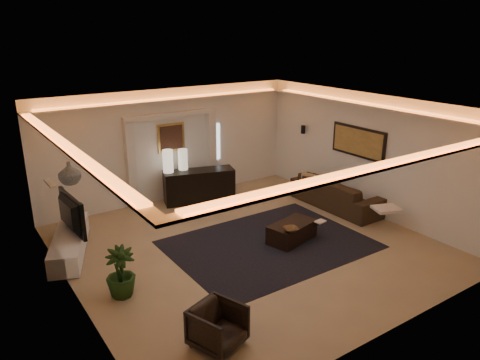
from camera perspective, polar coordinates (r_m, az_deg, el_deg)
floor at (r=9.67m, az=1.02°, el=-8.19°), size 7.00×7.00×0.00m
ceiling at (r=8.77m, az=1.13°, el=9.01°), size 7.00×7.00×0.00m
wall_back at (r=12.03m, az=-8.59°, el=4.35°), size 7.00×0.00×7.00m
wall_front at (r=6.78m, az=18.53°, el=-7.78°), size 7.00×0.00×7.00m
wall_left at (r=7.77m, az=-20.60°, el=-4.60°), size 0.00×7.00×7.00m
wall_right at (r=11.42m, az=15.61°, el=3.10°), size 0.00×7.00×7.00m
cove_soffit at (r=8.82m, az=1.12°, el=7.22°), size 7.00×7.00×0.04m
daylight_slit at (r=12.66m, az=-3.02°, el=4.76°), size 0.25×0.03×1.00m
area_rug at (r=9.74m, az=3.65°, el=-7.99°), size 4.00×3.00×0.01m
pilaster_left at (r=11.61m, az=-13.40°, el=1.73°), size 0.22×0.20×2.20m
pilaster_right at (r=12.56m, az=-3.59°, el=3.46°), size 0.22×0.20×2.20m
alcove_header at (r=11.78m, az=-8.56°, el=8.03°), size 2.52×0.20×0.12m
painting_frame at (r=11.96m, az=-8.57°, el=5.25°), size 0.74×0.04×0.74m
painting_canvas at (r=11.94m, az=-8.52°, el=5.23°), size 0.62×0.02×0.62m
art_panel_frame at (r=11.52m, az=14.50°, el=4.62°), size 0.04×1.64×0.74m
art_panel_gold at (r=11.51m, az=14.41°, el=4.60°), size 0.02×1.50×0.62m
wall_sconce at (r=12.77m, az=7.86°, el=6.25°), size 0.12×0.12×0.22m
wall_niche at (r=9.01m, az=-22.59°, el=-0.36°), size 0.10×0.55×0.04m
console at (r=11.97m, az=-5.09°, el=-0.84°), size 1.89×1.06×0.90m
lamp_left at (r=11.69m, az=-8.94°, el=2.08°), size 0.30×0.30×0.58m
lamp_right at (r=11.87m, az=-7.11°, el=2.41°), size 0.27×0.27×0.54m
media_ledge at (r=9.91m, az=-20.41°, el=-7.31°), size 1.31×2.26×0.42m
tv at (r=9.74m, az=-20.91°, el=-3.92°), size 1.34×0.24×0.77m
figurine at (r=10.02m, az=-20.19°, el=-4.41°), size 0.14×0.14×0.34m
ginger_jar at (r=8.69m, az=-20.45°, el=0.81°), size 0.46×0.46×0.41m
plant at (r=8.08m, az=-14.64°, el=-11.07°), size 0.55×0.55×0.88m
sofa at (r=11.84m, az=12.01°, el=-1.57°), size 2.52×1.00×0.73m
throw_blanket at (r=10.59m, az=17.74°, el=-3.43°), size 0.67×0.61×0.06m
throw_pillow at (r=11.93m, az=8.63°, el=-0.29°), size 0.21×0.46×0.44m
coffee_table at (r=9.88m, az=6.46°, el=-6.41°), size 1.18×0.82×0.40m
bowl at (r=9.41m, az=6.33°, el=-6.10°), size 0.38×0.38×0.08m
magazine at (r=9.93m, az=9.96°, el=-5.06°), size 0.24×0.19×0.03m
armchair at (r=6.81m, az=-2.78°, el=-17.76°), size 0.86×0.87×0.63m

